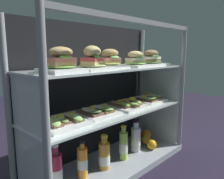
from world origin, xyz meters
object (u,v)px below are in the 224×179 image
orange_fruit_beside_bottles (146,139)px  plated_roll_sandwich_near_left_corner (92,61)px  juice_bottle_back_right (136,139)px  orange_fruit_near_left_post (146,135)px  orange_fruit_rolled_forward (152,145)px  open_sandwich_tray_right_of_center (148,99)px  juice_bottle_front_second (56,173)px  plated_roll_sandwich_left_of_center (135,61)px  plated_roll_sandwich_mid_right (61,62)px  open_sandwich_tray_far_right (61,121)px  plated_roll_sandwich_center (110,61)px  plated_roll_sandwich_right_of_center (151,60)px  juice_bottle_back_center (82,162)px  juice_bottle_front_middle (104,156)px  open_sandwich_tray_center (96,111)px  open_sandwich_tray_mid_right (127,104)px  juice_bottle_back_left (123,145)px

orange_fruit_beside_bottles → plated_roll_sandwich_near_left_corner: bearing=-174.9°
juice_bottle_back_right → orange_fruit_near_left_post: 0.25m
orange_fruit_rolled_forward → open_sandwich_tray_right_of_center: bearing=58.3°
juice_bottle_front_second → orange_fruit_rolled_forward: (0.76, -0.07, -0.06)m
plated_roll_sandwich_left_of_center → orange_fruit_near_left_post: plated_roll_sandwich_left_of_center is taller
orange_fruit_beside_bottles → orange_fruit_rolled_forward: (-0.05, -0.09, -0.00)m
plated_roll_sandwich_mid_right → open_sandwich_tray_far_right: 0.30m
plated_roll_sandwich_center → orange_fruit_near_left_post: 0.76m
plated_roll_sandwich_center → open_sandwich_tray_right_of_center: 0.47m
orange_fruit_beside_bottles → orange_fruit_rolled_forward: orange_fruit_beside_bottles is taller
orange_fruit_near_left_post → orange_fruit_rolled_forward: (-0.13, -0.14, -0.00)m
plated_roll_sandwich_right_of_center → orange_fruit_near_left_post: size_ratio=2.50×
plated_roll_sandwich_left_of_center → plated_roll_sandwich_right_of_center: 0.19m
plated_roll_sandwich_center → plated_roll_sandwich_left_of_center: bearing=-15.5°
juice_bottle_front_second → juice_bottle_back_center: 0.18m
juice_bottle_front_middle → orange_fruit_near_left_post: bearing=8.4°
juice_bottle_back_center → orange_fruit_near_left_post: size_ratio=2.64×
open_sandwich_tray_far_right → open_sandwich_tray_center: 0.25m
open_sandwich_tray_mid_right → juice_bottle_back_center: 0.46m
open_sandwich_tray_far_right → open_sandwich_tray_center: size_ratio=1.00×
juice_bottle_front_second → plated_roll_sandwich_left_of_center: bearing=-1.8°
open_sandwich_tray_mid_right → juice_bottle_back_center: open_sandwich_tray_mid_right is taller
plated_roll_sandwich_mid_right → plated_roll_sandwich_left_of_center: bearing=1.6°
juice_bottle_back_left → open_sandwich_tray_right_of_center: bearing=3.4°
plated_roll_sandwich_mid_right → orange_fruit_beside_bottles: bearing=3.6°
plated_roll_sandwich_right_of_center → orange_fruit_near_left_post: (0.08, 0.08, -0.61)m
juice_bottle_front_second → orange_fruit_rolled_forward: 0.76m
plated_roll_sandwich_near_left_corner → orange_fruit_beside_bottles: 0.85m
open_sandwich_tray_mid_right → orange_fruit_rolled_forward: (0.21, -0.07, -0.33)m
open_sandwich_tray_center → juice_bottle_front_middle: 0.28m
plated_roll_sandwich_center → open_sandwich_tray_mid_right: bearing=-17.3°
plated_roll_sandwich_mid_right → open_sandwich_tray_mid_right: size_ratio=0.79×
orange_fruit_near_left_post → orange_fruit_beside_bottles: bearing=-145.6°
open_sandwich_tray_mid_right → juice_bottle_front_middle: size_ratio=1.07×
plated_roll_sandwich_near_left_corner → juice_bottle_back_center: (-0.05, 0.05, -0.57)m
juice_bottle_back_left → orange_fruit_beside_bottles: 0.32m
plated_roll_sandwich_mid_right → open_sandwich_tray_far_right: plated_roll_sandwich_mid_right is taller
open_sandwich_tray_center → orange_fruit_rolled_forward: bearing=-10.0°
juice_bottle_front_middle → orange_fruit_rolled_forward: 0.44m
open_sandwich_tray_center → juice_bottle_back_left: open_sandwich_tray_center is taller
open_sandwich_tray_far_right → orange_fruit_beside_bottles: size_ratio=3.06×
plated_roll_sandwich_near_left_corner → plated_roll_sandwich_center: size_ratio=0.90×
juice_bottle_front_second → juice_bottle_back_center: (0.18, 0.01, -0.01)m
plated_roll_sandwich_left_of_center → juice_bottle_front_middle: size_ratio=0.91×
plated_roll_sandwich_center → open_sandwich_tray_right_of_center: bearing=-5.6°
open_sandwich_tray_far_right → juice_bottle_back_center: 0.31m
open_sandwich_tray_far_right → juice_bottle_front_second: size_ratio=0.91×
plated_roll_sandwich_left_of_center → juice_bottle_back_center: plated_roll_sandwich_left_of_center is taller
open_sandwich_tray_right_of_center → orange_fruit_beside_bottles: open_sandwich_tray_right_of_center is taller
open_sandwich_tray_right_of_center → juice_bottle_back_right: (-0.15, -0.00, -0.27)m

